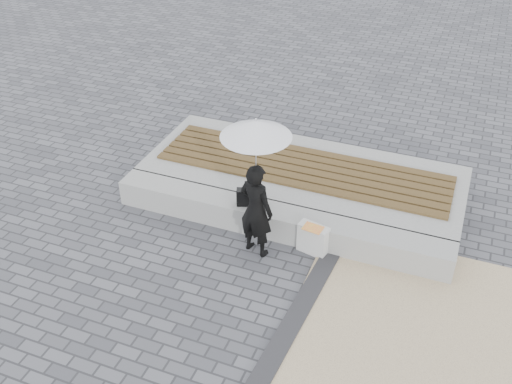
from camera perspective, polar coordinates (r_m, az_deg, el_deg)
ground at (r=7.57m, az=-2.16°, el=-10.91°), size 80.00×80.00×0.00m
edging_band at (r=7.06m, az=1.98°, el=-15.10°), size 0.61×5.20×0.04m
seating_ledge at (r=8.56m, az=2.05°, el=-2.83°), size 5.00×0.45×0.40m
timber_platform at (r=9.49m, az=4.50°, el=1.27°), size 5.00×2.00×0.40m
timber_decking at (r=9.37m, az=4.56°, el=2.40°), size 4.60×1.20×0.04m
woman at (r=7.92m, az=0.00°, el=-1.75°), size 0.59×0.46×1.41m
parasol at (r=7.25m, az=0.00°, el=6.14°), size 0.90×0.90×1.15m
handbag at (r=8.47m, az=-0.65°, el=-0.50°), size 0.39×0.24×0.26m
canvas_tote at (r=8.23m, az=5.53°, el=-4.53°), size 0.45×0.27×0.45m
magazine at (r=8.05m, az=5.51°, el=-3.48°), size 0.29×0.23×0.01m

